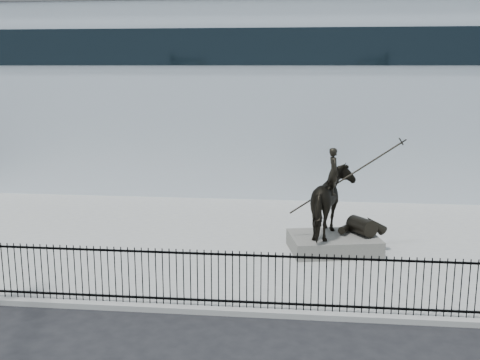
# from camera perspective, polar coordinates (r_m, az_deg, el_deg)

# --- Properties ---
(ground) EXTENTS (120.00, 120.00, 0.00)m
(ground) POSITION_cam_1_polar(r_m,az_deg,el_deg) (13.63, -1.32, -15.49)
(ground) COLOR black
(ground) RESTS_ON ground
(plaza) EXTENTS (30.00, 12.00, 0.15)m
(plaza) POSITION_cam_1_polar(r_m,az_deg,el_deg) (20.06, 1.29, -6.22)
(plaza) COLOR gray
(plaza) RESTS_ON ground
(building) EXTENTS (44.00, 14.00, 9.00)m
(building) POSITION_cam_1_polar(r_m,az_deg,el_deg) (32.12, 3.33, 8.51)
(building) COLOR silver
(building) RESTS_ON ground
(picket_fence) EXTENTS (22.10, 0.10, 1.50)m
(picket_fence) POSITION_cam_1_polar(r_m,az_deg,el_deg) (14.39, -0.68, -10.03)
(picket_fence) COLOR black
(picket_fence) RESTS_ON plaza
(statue_plinth) EXTENTS (3.18, 2.49, 0.53)m
(statue_plinth) POSITION_cam_1_polar(r_m,az_deg,el_deg) (18.95, 9.49, -6.36)
(statue_plinth) COLOR #57544F
(statue_plinth) RESTS_ON plaza
(equestrian_statue) EXTENTS (3.57, 2.59, 3.08)m
(equestrian_statue) POSITION_cam_1_polar(r_m,az_deg,el_deg) (18.59, 9.80, -2.30)
(equestrian_statue) COLOR black
(equestrian_statue) RESTS_ON statue_plinth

